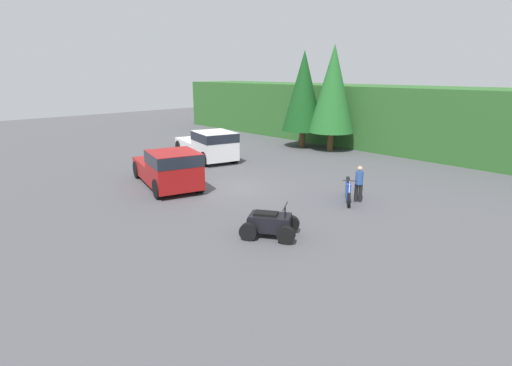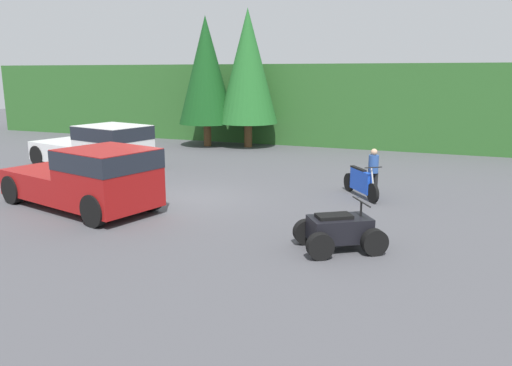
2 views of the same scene
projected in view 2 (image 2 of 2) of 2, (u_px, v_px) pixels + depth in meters
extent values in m
plane|color=#4C4C51|center=(187.00, 199.00, 16.45)|extent=(80.00, 80.00, 0.00)
cube|color=#2D6028|center=(314.00, 103.00, 30.49)|extent=(44.00, 6.00, 4.55)
cylinder|color=brown|center=(208.00, 135.00, 28.23)|extent=(0.43, 0.43, 1.28)
cone|color=#144719|center=(206.00, 70.00, 27.46)|extent=(3.13, 3.13, 5.83)
cylinder|color=brown|center=(248.00, 135.00, 27.83)|extent=(0.45, 0.45, 1.34)
cone|color=#236628|center=(248.00, 67.00, 27.02)|extent=(3.28, 3.28, 6.11)
cube|color=maroon|center=(108.00, 178.00, 14.44)|extent=(2.89, 2.71, 1.71)
cube|color=#1E232D|center=(107.00, 159.00, 14.32)|extent=(2.91, 2.73, 0.55)
cube|color=maroon|center=(56.00, 182.00, 16.08)|extent=(3.41, 2.84, 0.81)
cylinder|color=black|center=(150.00, 196.00, 15.01)|extent=(0.95, 0.50, 0.91)
cylinder|color=black|center=(94.00, 211.00, 13.44)|extent=(0.95, 0.50, 0.91)
cylinder|color=black|center=(68.00, 179.00, 17.42)|extent=(0.95, 0.50, 0.91)
cylinder|color=black|center=(13.00, 190.00, 15.85)|extent=(0.95, 0.50, 0.91)
cube|color=white|center=(114.00, 146.00, 20.70)|extent=(3.07, 2.72, 1.71)
cube|color=#1E232D|center=(113.00, 133.00, 20.58)|extent=(3.10, 2.74, 0.55)
cube|color=white|center=(71.00, 150.00, 22.44)|extent=(3.65, 2.86, 0.81)
cylinder|color=black|center=(145.00, 160.00, 21.23)|extent=(0.95, 0.48, 0.91)
cylinder|color=black|center=(107.00, 167.00, 19.64)|extent=(0.95, 0.48, 0.91)
cylinder|color=black|center=(77.00, 150.00, 23.85)|extent=(0.95, 0.48, 0.91)
cylinder|color=black|center=(38.00, 156.00, 22.26)|extent=(0.95, 0.48, 0.91)
cylinder|color=black|center=(373.00, 193.00, 15.95)|extent=(0.47, 0.57, 0.64)
cylinder|color=black|center=(349.00, 182.00, 17.54)|extent=(0.47, 0.57, 0.64)
cube|color=blue|center=(361.00, 181.00, 16.70)|extent=(0.89, 1.09, 0.71)
cylinder|color=#B7B7BC|center=(373.00, 180.00, 15.90)|extent=(0.22, 0.27, 0.80)
cylinder|color=black|center=(373.00, 167.00, 15.81)|extent=(0.50, 0.39, 0.04)
cube|color=black|center=(358.00, 168.00, 16.81)|extent=(0.67, 0.81, 0.06)
cylinder|color=black|center=(356.00, 229.00, 12.38)|extent=(0.63, 0.52, 0.62)
cylinder|color=black|center=(375.00, 242.00, 11.39)|extent=(0.63, 0.52, 0.62)
cylinder|color=black|center=(306.00, 232.00, 12.11)|extent=(0.63, 0.52, 0.62)
cylinder|color=black|center=(320.00, 246.00, 11.12)|extent=(0.63, 0.52, 0.62)
cube|color=black|center=(339.00, 229.00, 11.70)|extent=(1.62, 1.45, 0.56)
cylinder|color=black|center=(361.00, 209.00, 11.71)|extent=(0.07, 0.07, 0.35)
cylinder|color=black|center=(361.00, 202.00, 11.68)|extent=(0.57, 0.84, 0.04)
cube|color=black|center=(334.00, 216.00, 11.60)|extent=(0.94, 0.84, 0.08)
cylinder|color=black|center=(375.00, 184.00, 16.85)|extent=(0.22, 0.22, 0.80)
cylinder|color=black|center=(370.00, 184.00, 16.85)|extent=(0.22, 0.22, 0.80)
cylinder|color=#2D5199|center=(374.00, 164.00, 16.70)|extent=(0.44, 0.44, 0.60)
sphere|color=tan|center=(374.00, 152.00, 16.61)|extent=(0.28, 0.28, 0.22)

